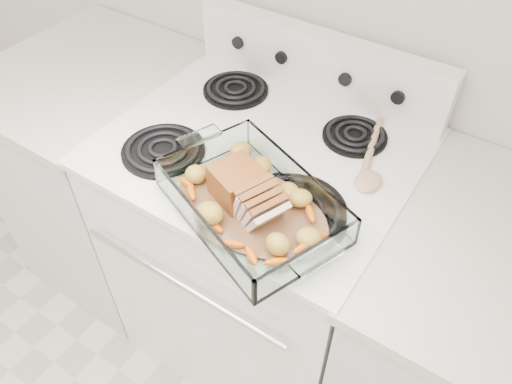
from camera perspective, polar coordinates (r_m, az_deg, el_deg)
The scene contains 7 objects.
electric_range at distance 1.62m, azimuth 0.42°, elevation -6.82°, with size 0.78×0.70×1.12m.
counter_left at distance 1.95m, azimuth -16.15°, elevation 1.74°, with size 0.58×0.68×0.93m.
counter_right at distance 1.55m, azimuth 22.53°, elevation -17.55°, with size 0.58×0.68×0.93m.
baking_dish at distance 1.09m, azimuth -0.58°, elevation -1.64°, with size 0.40×0.26×0.08m.
pork_roast at distance 1.08m, azimuth -1.77°, elevation -0.09°, with size 0.19×0.10×0.08m.
roast_vegetables at distance 1.11m, azimuth 0.25°, elevation -0.23°, with size 0.34×0.19×0.04m.
wooden_spoon at distance 1.25m, azimuth 12.88°, elevation 3.04°, with size 0.11×0.28×0.02m.
Camera 1 is at (0.53, 0.83, 1.77)m, focal length 35.00 mm.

